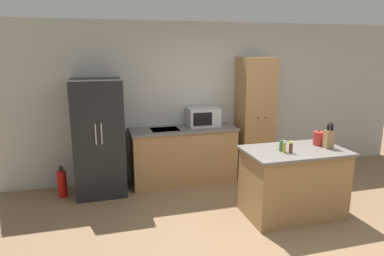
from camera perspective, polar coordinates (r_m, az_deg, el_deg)
name	(u,v)px	position (r m, az deg, el deg)	size (l,w,h in m)	color
ground_plane	(284,236)	(4.38, 15.05, -17.02)	(14.00, 14.00, 0.00)	#846647
wall_back	(218,100)	(5.98, 4.43, 4.71)	(7.20, 0.06, 2.60)	#B2B2AD
refrigerator	(99,137)	(5.32, -15.25, -1.50)	(0.73, 0.75, 1.74)	black
back_counter	(183,155)	(5.66, -1.43, -4.49)	(1.73, 0.62, 0.91)	#9E7547
pantry_cabinet	(255,117)	(5.99, 10.39, 1.79)	(0.57, 0.52, 2.03)	#9E7547
kitchen_island	(293,182)	(4.74, 16.48, -8.65)	(1.31, 0.78, 0.90)	#9E7547
microwave	(203,117)	(5.69, 1.84, 1.87)	(0.52, 0.37, 0.30)	#B2B5B7
knife_block	(329,139)	(4.78, 21.83, -1.64)	(0.11, 0.09, 0.34)	#9E7547
spice_bottle_tall_dark	(282,146)	(4.47, 14.72, -2.95)	(0.06, 0.06, 0.13)	#337033
spice_bottle_short_red	(291,148)	(4.41, 16.14, -3.15)	(0.05, 0.05, 0.15)	#563319
spice_bottle_amber_oil	(284,147)	(4.40, 15.15, -3.09)	(0.04, 0.04, 0.16)	gold
kettle	(319,138)	(4.89, 20.36, -1.62)	(0.14, 0.14, 0.21)	#B72D28
fire_extinguisher	(62,183)	(5.51, -20.84, -8.60)	(0.13, 0.13, 0.47)	red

